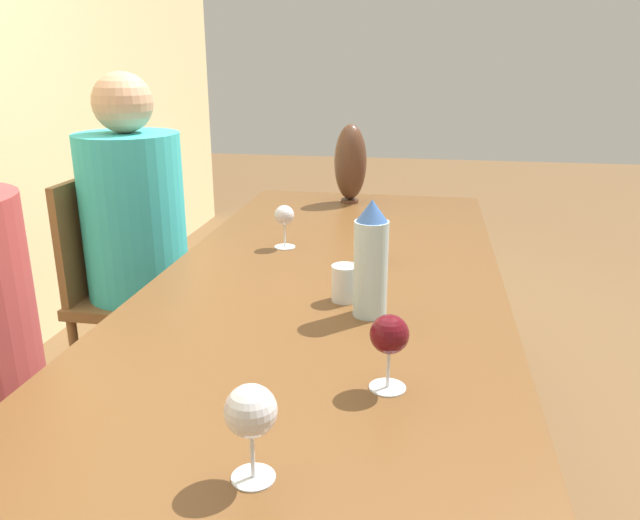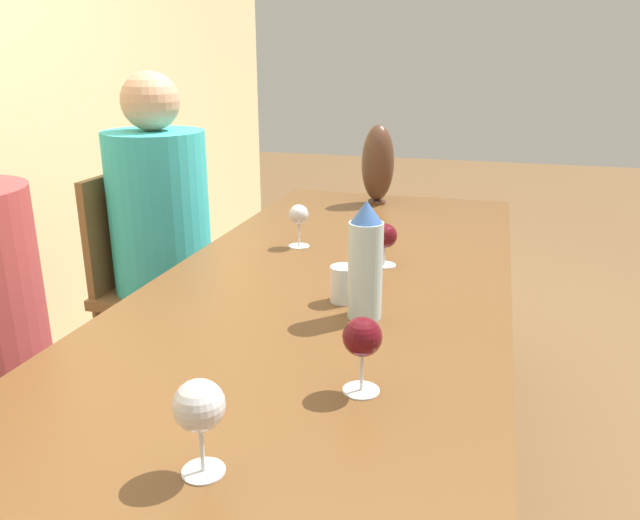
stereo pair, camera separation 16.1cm
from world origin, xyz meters
The scene contains 11 objects.
ground_plane centered at (0.00, 0.00, 0.00)m, with size 14.00×14.00×0.00m, color brown.
dining_table centered at (0.00, 0.00, 0.68)m, with size 2.46×0.98×0.74m.
water_bottle centered at (-0.16, -0.14, 0.88)m, with size 0.08×0.08×0.29m.
water_tumbler centered at (-0.07, -0.07, 0.79)m, with size 0.07×0.07×0.09m.
vase centered at (1.04, 0.06, 0.91)m, with size 0.14×0.14×0.33m.
wine_glass_0 centered at (-0.51, -0.21, 0.85)m, with size 0.07×0.07×0.15m.
wine_glass_1 centered at (0.24, -0.12, 0.83)m, with size 0.07×0.07×0.13m.
wine_glass_3 centered at (0.36, 0.19, 0.85)m, with size 0.07×0.07×0.14m.
wine_glass_5 centered at (-0.81, -0.03, 0.85)m, with size 0.08×0.08×0.16m.
chair_far centered at (0.53, 0.88, 0.50)m, with size 0.44×0.44×0.91m.
person_far centered at (0.53, 0.79, 0.69)m, with size 0.38×0.38×1.30m.
Camera 2 is at (-1.53, -0.42, 1.35)m, focal length 35.00 mm.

